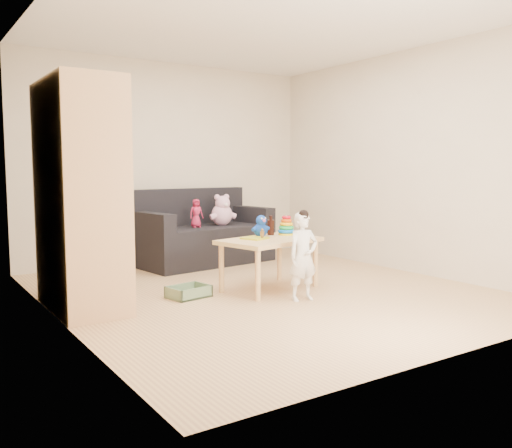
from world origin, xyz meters
TOP-DOWN VIEW (x-y plane):
  - room at (0.00, 0.00)m, footprint 4.50×4.50m
  - wardrobe at (-1.72, 0.32)m, footprint 0.55×1.09m
  - sofa at (0.24, 1.76)m, footprint 1.82×1.08m
  - play_table at (0.07, 0.03)m, footprint 1.10×0.82m
  - storage_bin at (-0.77, 0.17)m, footprint 0.42×0.34m
  - toddler at (0.07, -0.51)m, footprint 0.32×0.23m
  - pink_bear at (0.49, 1.73)m, footprint 0.34×0.30m
  - doll at (0.09, 1.67)m, footprint 0.18×0.13m
  - ring_stacker at (0.40, 0.19)m, footprint 0.18×0.18m
  - brown_bottle at (0.25, 0.27)m, footprint 0.07×0.07m
  - blue_plush at (0.08, 0.21)m, footprint 0.24×0.22m
  - wooden_figure at (-0.03, 0.02)m, footprint 0.06×0.05m
  - yellow_book at (-0.07, 0.09)m, footprint 0.28×0.28m

SIDE VIEW (x-z plane):
  - storage_bin at x=-0.77m, z-range 0.00..0.11m
  - sofa at x=0.24m, z-range 0.00..0.48m
  - play_table at x=0.07m, z-range 0.00..0.52m
  - toddler at x=0.07m, z-range 0.00..0.80m
  - yellow_book at x=-0.07m, z-range 0.52..0.54m
  - wooden_figure at x=-0.03m, z-range 0.52..0.63m
  - ring_stacker at x=0.40m, z-range 0.50..0.70m
  - brown_bottle at x=0.25m, z-range 0.50..0.71m
  - blue_plush at x=0.08m, z-range 0.52..0.75m
  - pink_bear at x=0.49m, z-range 0.48..0.83m
  - doll at x=0.09m, z-range 0.48..0.84m
  - wardrobe at x=-1.72m, z-range 0.00..1.97m
  - room at x=0.00m, z-range -0.95..3.55m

